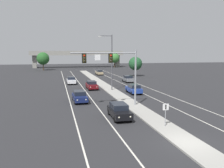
{
  "coord_description": "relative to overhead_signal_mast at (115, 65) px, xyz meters",
  "views": [
    {
      "loc": [
        -9.73,
        -15.55,
        7.03
      ],
      "look_at": [
        -3.2,
        12.01,
        3.2
      ],
      "focal_mm": 37.7,
      "sensor_mm": 36.0,
      "label": 1
    }
  ],
  "objects": [
    {
      "name": "median_sign_post",
      "position": [
        2.51,
        -9.31,
        -3.79
      ],
      "size": [
        0.6,
        0.1,
        2.2
      ],
      "color": "gray",
      "rests_on": "median_island"
    },
    {
      "name": "car_receding_blue",
      "position": [
        5.59,
        9.07,
        -4.56
      ],
      "size": [
        1.87,
        4.49,
        1.58
      ],
      "color": "navy",
      "rests_on": "ground"
    },
    {
      "name": "car_oncoming_white",
      "position": [
        -4.14,
        23.94,
        -4.56
      ],
      "size": [
        1.85,
        4.48,
        1.58
      ],
      "color": "silver",
      "rests_on": "ground"
    },
    {
      "name": "tree_far_left_b",
      "position": [
        -12.25,
        66.74,
        -0.77
      ],
      "size": [
        4.88,
        4.88,
        7.06
      ],
      "color": "#4C3823",
      "rests_on": "ground"
    },
    {
      "name": "tree_far_right_b",
      "position": [
        19.32,
        78.23,
        -0.95
      ],
      "size": [
        4.69,
        4.69,
        6.78
      ],
      "color": "#4C3823",
      "rests_on": "ground"
    },
    {
      "name": "car_receding_tan",
      "position": [
        5.74,
        43.32,
        -4.56
      ],
      "size": [
        1.84,
        4.48,
        1.58
      ],
      "color": "tan",
      "rests_on": "ground"
    },
    {
      "name": "street_lamp_median",
      "position": [
        2.38,
        12.82,
        0.41
      ],
      "size": [
        2.58,
        0.28,
        10.0
      ],
      "color": "#4C4C51",
      "rests_on": "median_island"
    },
    {
      "name": "lane_stripe_receding_center",
      "position": [
        7.18,
        11.66,
        -5.38
      ],
      "size": [
        0.14,
        100.0,
        0.01
      ],
      "primitive_type": "cube",
      "color": "silver",
      "rests_on": "ground"
    },
    {
      "name": "car_oncoming_darkred",
      "position": [
        -0.78,
        15.39,
        -4.56
      ],
      "size": [
        1.88,
        4.5,
        1.58
      ],
      "color": "#5B0F14",
      "rests_on": "ground"
    },
    {
      "name": "car_receding_grey",
      "position": [
        9.15,
        24.07,
        -4.56
      ],
      "size": [
        1.87,
        4.49,
        1.58
      ],
      "color": "slate",
      "rests_on": "ground"
    },
    {
      "name": "median_island",
      "position": [
        2.48,
        4.66,
        -5.3
      ],
      "size": [
        2.4,
        110.0,
        0.15
      ],
      "primitive_type": "cube",
      "color": "#9E9B93",
      "rests_on": "ground"
    },
    {
      "name": "edge_stripe_right",
      "position": [
        10.48,
        11.66,
        -5.38
      ],
      "size": [
        0.14,
        100.0,
        0.01
      ],
      "primitive_type": "cube",
      "color": "silver",
      "rests_on": "ground"
    },
    {
      "name": "overhead_signal_mast",
      "position": [
        0.0,
        0.0,
        0.0
      ],
      "size": [
        8.42,
        0.44,
        7.2
      ],
      "color": "gray",
      "rests_on": "median_island"
    },
    {
      "name": "car_oncoming_navy",
      "position": [
        -4.17,
        4.19,
        -4.56
      ],
      "size": [
        1.92,
        4.51,
        1.58
      ],
      "color": "#141E4C",
      "rests_on": "ground"
    },
    {
      "name": "lane_stripe_oncoming_center",
      "position": [
        -2.22,
        11.66,
        -5.38
      ],
      "size": [
        0.14,
        100.0,
        0.01
      ],
      "primitive_type": "cube",
      "color": "silver",
      "rests_on": "ground"
    },
    {
      "name": "overpass_bridge",
      "position": [
        2.48,
        82.08,
        0.4
      ],
      "size": [
        42.4,
        6.4,
        7.65
      ],
      "color": "gray",
      "rests_on": "ground"
    },
    {
      "name": "tree_far_right_c",
      "position": [
        15.34,
        36.7,
        -1.65
      ],
      "size": [
        3.95,
        3.95,
        5.72
      ],
      "color": "#4C3823",
      "rests_on": "ground"
    },
    {
      "name": "car_oncoming_black",
      "position": [
        -0.84,
        -5.15,
        -4.56
      ],
      "size": [
        1.87,
        4.49,
        1.58
      ],
      "color": "black",
      "rests_on": "ground"
    },
    {
      "name": "ground_plane",
      "position": [
        2.48,
        -13.34,
        -5.38
      ],
      "size": [
        260.0,
        260.0,
        0.0
      ],
      "primitive_type": "plane",
      "color": "#28282B"
    },
    {
      "name": "edge_stripe_left",
      "position": [
        -5.52,
        11.66,
        -5.38
      ],
      "size": [
        0.14,
        100.0,
        0.01
      ],
      "primitive_type": "cube",
      "color": "silver",
      "rests_on": "ground"
    }
  ]
}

